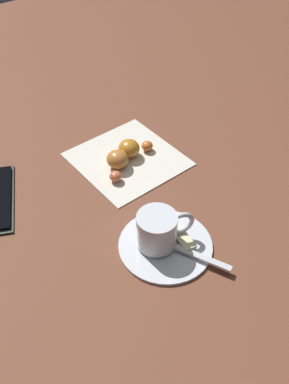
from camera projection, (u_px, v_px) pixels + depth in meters
ground_plane at (151, 200)px, 0.69m from camera, size 1.80×1.80×0.00m
saucer at (165, 244)px, 0.62m from camera, size 0.13×0.13×0.01m
espresso_cup at (158, 229)px, 0.60m from camera, size 0.06×0.08×0.05m
teaspoon at (171, 244)px, 0.61m from camera, size 0.13×0.07×0.01m
sugar_packet at (179, 234)px, 0.62m from camera, size 0.07×0.03×0.01m
napkin at (127, 159)px, 0.76m from camera, size 0.18×0.18×0.00m
croissant at (124, 155)px, 0.74m from camera, size 0.07×0.12×0.03m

